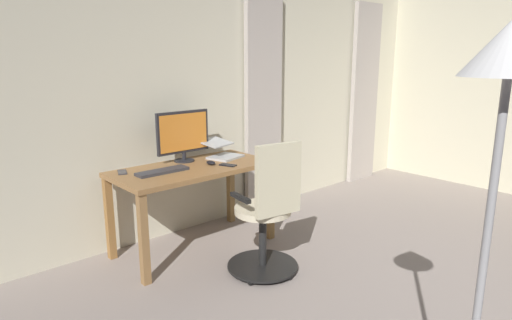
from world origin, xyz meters
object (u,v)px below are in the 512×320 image
at_px(computer_mouse, 211,163).
at_px(cell_phone_face_up, 122,172).
at_px(computer_monitor, 183,134).
at_px(office_chair, 268,215).
at_px(floor_lamp, 503,110).
at_px(laptop, 222,151).
at_px(computer_keyboard, 162,171).
at_px(cell_phone_by_monitor, 228,165).
at_px(desk, 193,178).

bearing_deg(computer_mouse, cell_phone_face_up, -20.66).
bearing_deg(computer_monitor, computer_mouse, 110.27).
bearing_deg(office_chair, floor_lamp, -99.70).
relative_size(computer_monitor, cell_phone_face_up, 3.60).
bearing_deg(laptop, computer_keyboard, -5.65).
height_order(laptop, computer_mouse, laptop).
height_order(computer_keyboard, cell_phone_by_monitor, computer_keyboard).
bearing_deg(computer_monitor, floor_lamp, 79.59).
distance_m(office_chair, floor_lamp, 2.12).
height_order(computer_keyboard, computer_mouse, computer_mouse).
relative_size(computer_keyboard, cell_phone_by_monitor, 3.03).
relative_size(office_chair, computer_monitor, 2.05).
distance_m(computer_monitor, cell_phone_by_monitor, 0.50).
relative_size(office_chair, floor_lamp, 0.59).
xyz_separation_m(desk, cell_phone_by_monitor, (-0.24, 0.18, 0.11)).
distance_m(desk, floor_lamp, 2.72).
xyz_separation_m(cell_phone_face_up, cell_phone_by_monitor, (-0.78, 0.38, 0.00)).
relative_size(laptop, computer_mouse, 4.13).
relative_size(cell_phone_face_up, cell_phone_by_monitor, 1.00).
height_order(computer_mouse, floor_lamp, floor_lamp).
bearing_deg(computer_keyboard, floor_lamp, 86.49).
bearing_deg(office_chair, computer_monitor, 104.21).
bearing_deg(cell_phone_face_up, desk, -179.20).
distance_m(desk, laptop, 0.44).
bearing_deg(computer_monitor, desk, 76.13).
xyz_separation_m(computer_monitor, computer_mouse, (-0.10, 0.27, -0.23)).
distance_m(desk, computer_monitor, 0.41).
bearing_deg(desk, office_chair, 100.36).
distance_m(computer_keyboard, computer_mouse, 0.45).
bearing_deg(cell_phone_by_monitor, computer_keyboard, -38.56).
distance_m(cell_phone_face_up, floor_lamp, 2.85).
bearing_deg(cell_phone_by_monitor, desk, -57.57).
height_order(office_chair, floor_lamp, floor_lamp).
height_order(desk, computer_mouse, computer_mouse).
bearing_deg(laptop, computer_monitor, -32.44).
bearing_deg(office_chair, desk, 109.40).
distance_m(computer_monitor, floor_lamp, 2.85).
height_order(computer_keyboard, floor_lamp, floor_lamp).
distance_m(office_chair, cell_phone_by_monitor, 0.67).
relative_size(office_chair, cell_phone_by_monitor, 7.37).
height_order(laptop, floor_lamp, floor_lamp).
bearing_deg(desk, cell_phone_by_monitor, 143.77).
xyz_separation_m(desk, office_chair, (-0.14, 0.78, -0.16)).
bearing_deg(desk, floor_lamp, 79.89).
bearing_deg(floor_lamp, laptop, -107.75).
distance_m(office_chair, computer_keyboard, 0.93).
bearing_deg(floor_lamp, desk, -100.11).
xyz_separation_m(office_chair, cell_phone_face_up, (0.68, -0.99, 0.27)).
xyz_separation_m(computer_monitor, floor_lamp, (0.51, 2.76, 0.50)).
bearing_deg(computer_mouse, floor_lamp, 76.33).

